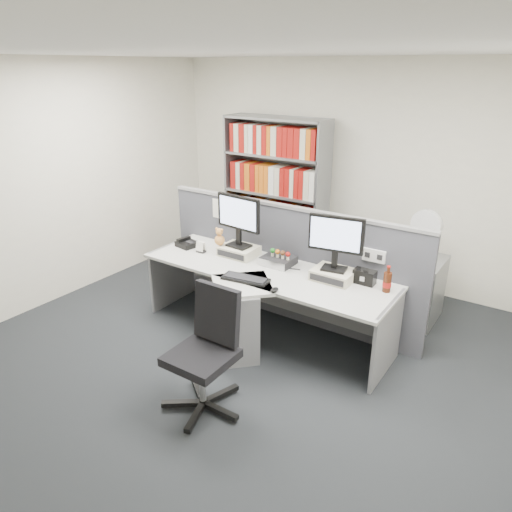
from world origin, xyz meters
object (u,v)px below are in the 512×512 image
Objects in this scene: desktop_pc at (278,261)px; desk_phone at (187,243)px; monitor_right at (336,238)px; office_chair at (207,347)px; desk at (253,302)px; mouse at (274,290)px; speaker at (364,277)px; cola_bottle at (387,282)px; shelving_unit at (275,196)px; desk_fan at (426,229)px; desk_calendar at (201,248)px; monitor_left at (238,217)px; filing_cabinet at (418,289)px; keyboard at (246,279)px.

desktop_pc is 1.29× the size of desk_phone.
office_chair is (-0.44, -1.35, -0.60)m from monitor_right.
desk is 26.01× the size of mouse.
cola_bottle is at bearing -12.40° from speaker.
shelving_unit reaches higher than cola_bottle.
desk_fan is at bearing -12.08° from shelving_unit.
shelving_unit is (-0.07, 1.62, 0.20)m from desk_calendar.
shelving_unit reaches higher than desk_fan.
monitor_left is 1.03m from mouse.
filing_cabinet is at bearing 40.45° from desktop_pc.
keyboard is 1.10m from speaker.
cola_bottle reaches higher than desk_calendar.
speaker is 0.81× the size of cola_bottle.
monitor_right is 1.70× the size of desktop_pc.
desktop_pc is 1.54× the size of speaker.
monitor_left is 0.76m from keyboard.
desk_fan is at bearing 31.76° from monitor_left.
keyboard is at bearing 171.15° from mouse.
desk_calendar is at bearing -149.99° from filing_cabinet.
desk_phone is at bearing -153.69° from filing_cabinet.
filing_cabinet is (2.28, 1.13, -0.40)m from desk_phone.
monitor_right is (1.10, -0.00, -0.01)m from monitor_left.
monitor_right is 0.26× the size of shelving_unit.
cola_bottle is 1.69m from office_chair.
desk is at bearing 102.99° from office_chair.
filing_cabinet is at bearing 67.52° from office_chair.
shelving_unit reaches higher than office_chair.
desk_phone is at bearing 136.49° from office_chair.
filing_cabinet is (0.54, 1.02, -0.78)m from monitor_right.
desk_fan is (2.03, 1.17, 0.27)m from desk_calendar.
monitor_right reaches higher than desk_fan.
desk_calendar is at bearing 164.86° from desk.
monitor_right is 1.54m from office_chair.
shelving_unit reaches higher than desk_phone.
desk_calendar is at bearing 162.20° from mouse.
desk is 2.61× the size of office_chair.
speaker is (2.01, 0.19, 0.03)m from desk_phone.
filing_cabinet is at bearing 26.31° from desk_phone.
cola_bottle reaches higher than desk_phone.
desk_fan is (2.28, 1.13, 0.29)m from desk_phone.
mouse is 2.36m from shelving_unit.
cola_bottle is (2.24, 0.14, 0.06)m from desk_phone.
desk_fan reaches higher than filing_cabinet.
desk_calendar reaches higher than filing_cabinet.
desk_calendar is (-0.39, -0.16, -0.38)m from monitor_left.
desk_phone is 2.25m from cola_bottle.
cola_bottle reaches higher than filing_cabinet.
desk reaches higher than filing_cabinet.
shelving_unit reaches higher than desk_calendar.
shelving_unit reaches higher than desk.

